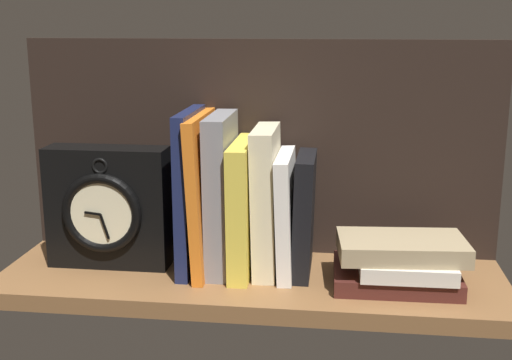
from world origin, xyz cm
name	(u,v)px	position (x,y,z in cm)	size (l,w,h in cm)	color
ground_plane	(251,282)	(0.00, 0.00, -1.25)	(75.75, 23.71, 2.50)	brown
back_panel	(260,148)	(0.00, 11.25, 17.19)	(75.75, 1.20, 34.38)	black
book_navy_bierce	(191,190)	(-9.51, 2.20, 12.13)	(1.87, 15.05, 24.26)	#192147
book_orange_pandolfini	(204,193)	(-7.46, 2.20, 11.82)	(1.62, 16.90, 23.65)	orange
book_gray_chess	(222,193)	(-4.76, 2.20, 11.86)	(3.19, 13.68, 23.71)	gray
book_yellow_seinlanguage	(244,207)	(-1.38, 2.20, 9.88)	(2.96, 16.06, 19.76)	gold
book_cream_twain	(266,201)	(2.05, 2.20, 10.94)	(3.31, 12.84, 21.89)	beige
book_white_catcher	(286,214)	(5.06, 2.20, 9.03)	(2.10, 14.28, 18.06)	silver
book_black_skeptic	(304,214)	(7.73, 2.20, 8.99)	(2.64, 12.23, 17.98)	black
framed_clock	(108,208)	(-22.25, 1.01, 9.29)	(18.60, 6.73, 18.60)	black
book_stack_side	(400,263)	(21.78, -1.53, 3.44)	(18.84, 13.62, 7.23)	#471E19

